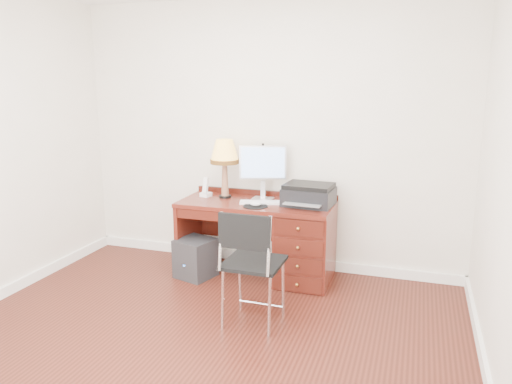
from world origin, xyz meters
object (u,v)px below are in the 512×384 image
(printer, at_px, (309,195))
(phone, at_px, (206,191))
(chair, at_px, (251,257))
(leg_lamp, at_px, (225,155))
(desk, at_px, (288,238))
(equipment_box, at_px, (196,258))
(monitor, at_px, (264,166))

(printer, distance_m, phone, 1.07)
(chair, bearing_deg, leg_lamp, 120.75)
(printer, relative_size, chair, 0.51)
(desk, bearing_deg, printer, 11.82)
(phone, xyz_separation_m, equipment_box, (0.01, -0.30, -0.62))
(printer, height_order, chair, printer)
(leg_lamp, distance_m, chair, 1.43)
(monitor, height_order, printer, monitor)
(phone, relative_size, chair, 0.21)
(desk, xyz_separation_m, chair, (-0.03, -1.04, 0.16))
(chair, bearing_deg, printer, 79.16)
(monitor, height_order, phone, monitor)
(leg_lamp, bearing_deg, chair, -59.70)
(phone, bearing_deg, desk, 10.02)
(monitor, relative_size, leg_lamp, 0.91)
(desk, xyz_separation_m, monitor, (-0.30, 0.15, 0.67))
(monitor, distance_m, equipment_box, 1.14)
(desk, distance_m, printer, 0.48)
(printer, bearing_deg, chair, -97.22)
(leg_lamp, xyz_separation_m, phone, (-0.20, -0.02, -0.37))
(chair, bearing_deg, equipment_box, 137.32)
(monitor, distance_m, chair, 1.32)
(desk, xyz_separation_m, printer, (0.19, 0.04, 0.44))
(phone, bearing_deg, monitor, 22.23)
(monitor, relative_size, equipment_box, 1.39)
(printer, distance_m, chair, 1.13)
(desk, bearing_deg, leg_lamp, 173.38)
(equipment_box, bearing_deg, leg_lamp, 75.83)
(monitor, xyz_separation_m, phone, (-0.59, -0.09, -0.28))
(desk, xyz_separation_m, phone, (-0.89, 0.06, 0.40))
(desk, height_order, phone, phone)
(leg_lamp, xyz_separation_m, equipment_box, (-0.19, -0.33, -0.99))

